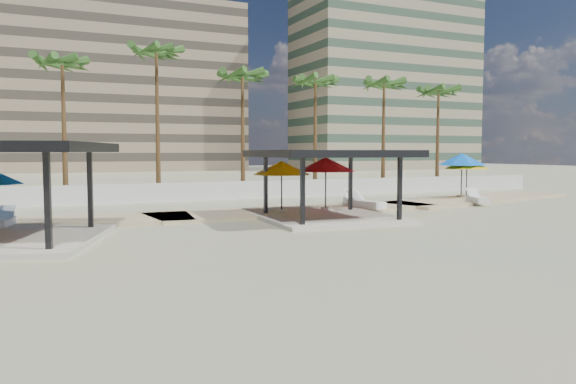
% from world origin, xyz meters
% --- Properties ---
extents(ground, '(200.00, 200.00, 0.00)m').
position_xyz_m(ground, '(0.00, 0.00, 0.00)').
color(ground, tan).
rests_on(ground, ground).
extents(promenade, '(44.45, 7.97, 0.24)m').
position_xyz_m(promenade, '(2.00, 7.67, 0.06)').
color(promenade, '#C6B284').
rests_on(promenade, ground).
extents(boundary_wall, '(56.00, 0.30, 1.20)m').
position_xyz_m(boundary_wall, '(0.00, 16.00, 0.60)').
color(boundary_wall, silver).
rests_on(boundary_wall, ground).
extents(building_mid, '(38.00, 16.00, 30.40)m').
position_xyz_m(building_mid, '(4.00, 78.00, 14.27)').
color(building_mid, '#847259').
rests_on(building_mid, ground).
extents(building_east, '(32.00, 15.00, 36.40)m').
position_xyz_m(building_east, '(48.00, 66.00, 17.27)').
color(building_east, gray).
rests_on(building_east, ground).
extents(pavilion_central, '(6.86, 6.86, 3.29)m').
position_xyz_m(pavilion_central, '(1.68, 3.13, 1.96)').
color(pavilion_central, beige).
rests_on(pavilion_central, ground).
extents(umbrella_b, '(3.79, 3.79, 2.58)m').
position_xyz_m(umbrella_b, '(0.43, 5.80, 2.39)').
color(umbrella_b, beige).
rests_on(umbrella_b, promenade).
extents(umbrella_c, '(3.47, 3.47, 2.75)m').
position_xyz_m(umbrella_c, '(2.95, 5.80, 2.55)').
color(umbrella_c, beige).
rests_on(umbrella_c, promenade).
extents(umbrella_d, '(4.30, 4.30, 2.93)m').
position_xyz_m(umbrella_d, '(15.09, 9.20, 2.70)').
color(umbrella_d, beige).
rests_on(umbrella_d, promenade).
extents(umbrella_e, '(3.44, 3.44, 2.61)m').
position_xyz_m(umbrella_e, '(15.20, 8.84, 2.42)').
color(umbrella_e, beige).
rests_on(umbrella_e, promenade).
extents(lounger_a, '(1.06, 2.10, 0.76)m').
position_xyz_m(lounger_a, '(-12.11, 5.84, 0.36)').
color(lounger_a, white).
rests_on(lounger_a, promenade).
extents(lounger_b, '(1.33, 2.38, 0.86)m').
position_xyz_m(lounger_b, '(5.88, 7.82, 0.39)').
color(lounger_b, white).
rests_on(lounger_b, promenade).
extents(lounger_c, '(1.20, 2.49, 0.90)m').
position_xyz_m(lounger_c, '(5.45, 5.85, 0.40)').
color(lounger_c, white).
rests_on(lounger_c, promenade).
extents(lounger_d, '(1.41, 2.24, 0.81)m').
position_xyz_m(lounger_d, '(13.33, 5.85, 0.37)').
color(lounger_d, white).
rests_on(lounger_d, promenade).
extents(palm_c, '(3.00, 3.00, 9.56)m').
position_xyz_m(palm_c, '(-9.00, 18.10, 8.38)').
color(palm_c, brown).
rests_on(palm_c, ground).
extents(palm_d, '(3.00, 3.00, 10.80)m').
position_xyz_m(palm_d, '(-3.00, 18.90, 9.54)').
color(palm_d, brown).
rests_on(palm_d, ground).
extents(palm_e, '(3.00, 3.00, 9.43)m').
position_xyz_m(palm_e, '(3.00, 18.40, 8.26)').
color(palm_e, brown).
rests_on(palm_e, ground).
extents(palm_f, '(3.00, 3.00, 9.39)m').
position_xyz_m(palm_f, '(9.00, 18.60, 8.22)').
color(palm_f, brown).
rests_on(palm_f, ground).
extents(palm_g, '(3.00, 3.00, 9.44)m').
position_xyz_m(palm_g, '(15.00, 18.20, 8.27)').
color(palm_g, brown).
rests_on(palm_g, ground).
extents(palm_h, '(3.00, 3.00, 9.15)m').
position_xyz_m(palm_h, '(21.00, 18.80, 8.00)').
color(palm_h, brown).
rests_on(palm_h, ground).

